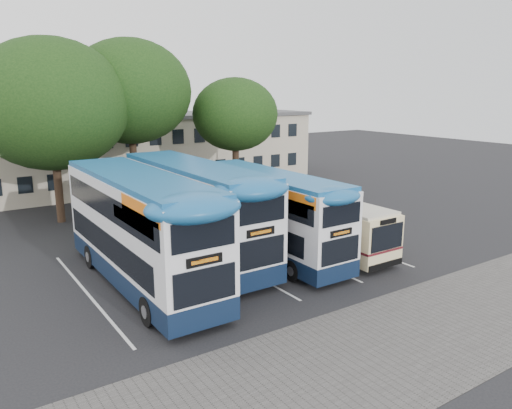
{
  "coord_description": "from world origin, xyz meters",
  "views": [
    {
      "loc": [
        -15.73,
        -15.11,
        8.42
      ],
      "look_at": [
        -2.26,
        5.0,
        2.76
      ],
      "focal_mm": 35.0,
      "sensor_mm": 36.0,
      "label": 1
    }
  ],
  "objects": [
    {
      "name": "depot_building",
      "position": [
        0.0,
        26.99,
        3.15
      ],
      "size": [
        32.4,
        8.4,
        6.2
      ],
      "color": "beige",
      "rests_on": "ground"
    },
    {
      "name": "tree_mid",
      "position": [
        -3.49,
        18.67,
        8.18
      ],
      "size": [
        8.38,
        8.38,
        11.76
      ],
      "color": "black",
      "rests_on": "ground"
    },
    {
      "name": "bus_dd_right",
      "position": [
        -1.59,
        4.81,
        2.38
      ],
      "size": [
        2.52,
        10.39,
        4.33
      ],
      "color": "#0F1D37",
      "rests_on": "ground"
    },
    {
      "name": "tree_left",
      "position": [
        -8.86,
        17.74,
        7.45
      ],
      "size": [
        9.52,
        9.52,
        11.51
      ],
      "color": "black",
      "rests_on": "ground"
    },
    {
      "name": "bay_lines",
      "position": [
        -3.75,
        5.0,
        0.01
      ],
      "size": [
        14.12,
        11.0,
        0.01
      ],
      "color": "silver",
      "rests_on": "ground"
    },
    {
      "name": "bus_dd_left",
      "position": [
        -8.42,
        4.8,
        2.7
      ],
      "size": [
        2.85,
        11.76,
        4.9
      ],
      "color": "#0F1D37",
      "rests_on": "ground"
    },
    {
      "name": "bus_dd_mid",
      "position": [
        -4.91,
        6.55,
        2.66
      ],
      "size": [
        2.81,
        11.61,
        4.84
      ],
      "color": "#0F1D37",
      "rests_on": "ground"
    },
    {
      "name": "ground",
      "position": [
        0.0,
        0.0,
        0.0
      ],
      "size": [
        120.0,
        120.0,
        0.0
      ],
      "primitive_type": "plane",
      "color": "black",
      "rests_on": "ground"
    },
    {
      "name": "bus_single",
      "position": [
        1.47,
        4.44,
        1.56
      ],
      "size": [
        2.35,
        9.25,
        2.76
      ],
      "color": "#F9E2A6",
      "rests_on": "ground"
    },
    {
      "name": "paving_strip",
      "position": [
        -2.0,
        -5.0,
        0.01
      ],
      "size": [
        40.0,
        6.0,
        0.01
      ],
      "primitive_type": "cube",
      "color": "#595654",
      "rests_on": "ground"
    },
    {
      "name": "tree_right",
      "position": [
        3.89,
        16.97,
        6.5
      ],
      "size": [
        6.36,
        6.36,
        9.22
      ],
      "color": "black",
      "rests_on": "ground"
    },
    {
      "name": "lamp_post",
      "position": [
        6.0,
        19.97,
        5.08
      ],
      "size": [
        0.25,
        1.05,
        9.06
      ],
      "color": "gray",
      "rests_on": "ground"
    }
  ]
}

